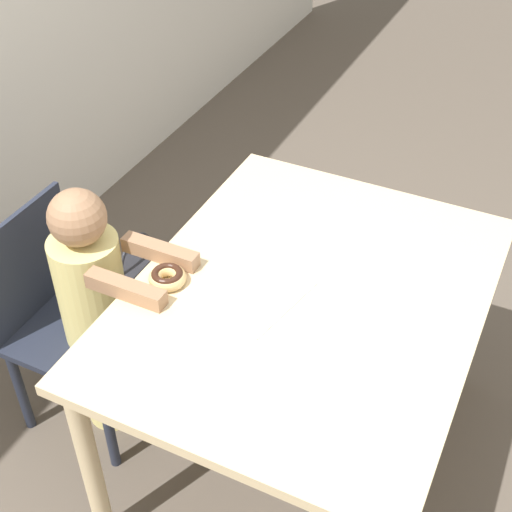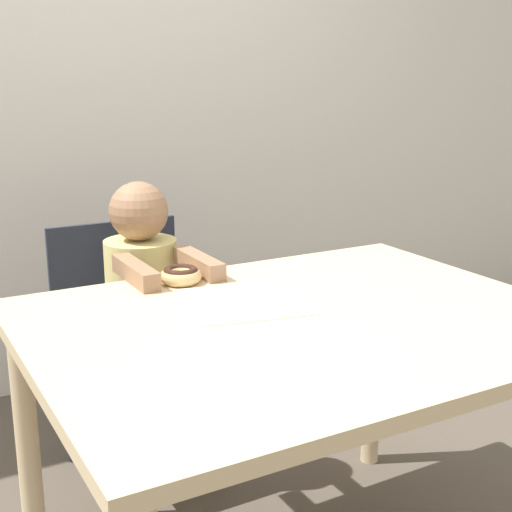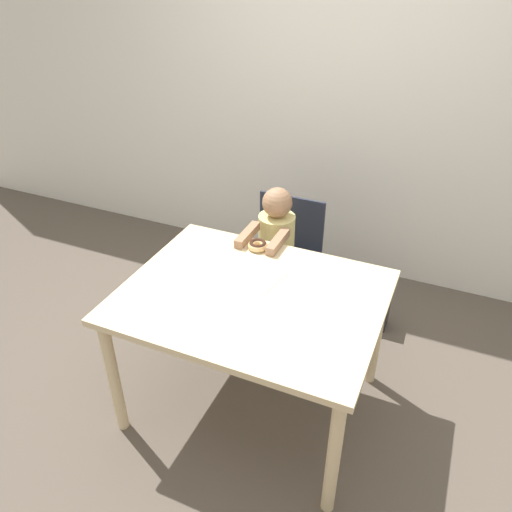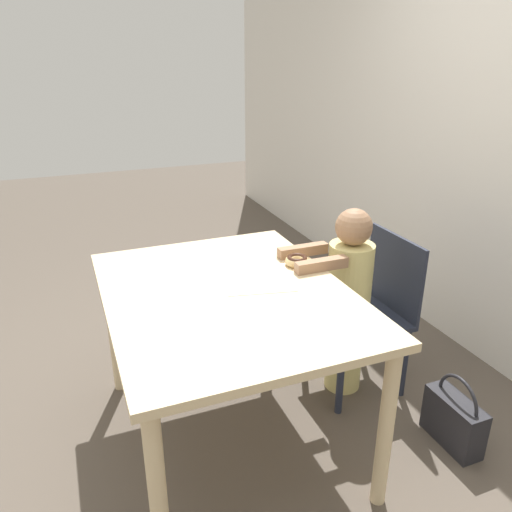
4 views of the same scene
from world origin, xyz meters
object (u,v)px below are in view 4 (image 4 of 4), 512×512
(donut, at_px, (297,260))
(handbag, at_px, (454,419))
(child_figure, at_px, (347,300))
(chair, at_px, (367,310))

(donut, relative_size, handbag, 0.32)
(donut, bearing_deg, child_figure, 90.96)
(chair, relative_size, handbag, 2.32)
(child_figure, distance_m, handbag, 0.73)
(child_figure, height_order, handbag, child_figure)
(chair, bearing_deg, donut, -89.34)
(donut, xyz_separation_m, handbag, (0.56, 0.55, -0.66))
(handbag, bearing_deg, donut, -135.75)
(handbag, bearing_deg, chair, -167.83)
(chair, relative_size, child_figure, 0.83)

